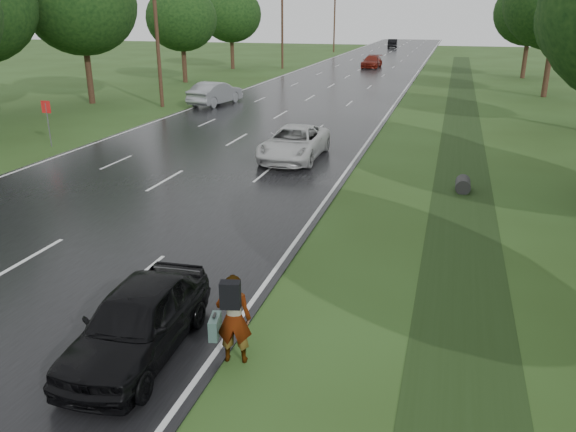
# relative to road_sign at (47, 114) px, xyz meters

# --- Properties ---
(ground) EXTENTS (220.00, 220.00, 0.00)m
(ground) POSITION_rel_road_sign_xyz_m (8.50, -12.00, -1.64)
(ground) COLOR #294217
(ground) RESTS_ON ground
(road) EXTENTS (14.00, 180.00, 0.04)m
(road) POSITION_rel_road_sign_xyz_m (8.50, 33.00, -1.62)
(road) COLOR black
(road) RESTS_ON ground
(edge_stripe_east) EXTENTS (0.12, 180.00, 0.01)m
(edge_stripe_east) POSITION_rel_road_sign_xyz_m (15.25, 33.00, -1.60)
(edge_stripe_east) COLOR silver
(edge_stripe_east) RESTS_ON road
(edge_stripe_west) EXTENTS (0.12, 180.00, 0.01)m
(edge_stripe_west) POSITION_rel_road_sign_xyz_m (1.75, 33.00, -1.60)
(edge_stripe_west) COLOR silver
(edge_stripe_west) RESTS_ON road
(center_line) EXTENTS (0.12, 180.00, 0.01)m
(center_line) POSITION_rel_road_sign_xyz_m (8.50, 33.00, -1.60)
(center_line) COLOR silver
(center_line) RESTS_ON road
(drainage_ditch) EXTENTS (2.20, 120.00, 0.56)m
(drainage_ditch) POSITION_rel_road_sign_xyz_m (20.00, 6.71, -1.61)
(drainage_ditch) COLOR #1D3213
(drainage_ditch) RESTS_ON ground
(road_sign) EXTENTS (0.50, 0.06, 2.30)m
(road_sign) POSITION_rel_road_sign_xyz_m (0.00, 0.00, 0.00)
(road_sign) COLOR slate
(road_sign) RESTS_ON ground
(utility_pole_mid) EXTENTS (1.60, 0.26, 10.00)m
(utility_pole_mid) POSITION_rel_road_sign_xyz_m (-0.70, 13.00, 3.55)
(utility_pole_mid) COLOR #392517
(utility_pole_mid) RESTS_ON ground
(utility_pole_far) EXTENTS (1.60, 0.26, 10.00)m
(utility_pole_far) POSITION_rel_road_sign_xyz_m (-0.70, 43.00, 3.55)
(utility_pole_far) COLOR #392517
(utility_pole_far) RESTS_ON ground
(utility_pole_distant) EXTENTS (1.60, 0.26, 10.00)m
(utility_pole_distant) POSITION_rel_road_sign_xyz_m (-0.70, 73.00, 3.55)
(utility_pole_distant) COLOR #392517
(utility_pole_distant) RESTS_ON ground
(tree_east_d) EXTENTS (8.00, 8.00, 10.76)m
(tree_east_d) POSITION_rel_road_sign_xyz_m (26.30, 26.00, 5.51)
(tree_east_d) COLOR #392517
(tree_east_d) RESTS_ON ground
(tree_east_f) EXTENTS (7.20, 7.20, 9.62)m
(tree_east_f) POSITION_rel_road_sign_xyz_m (26.00, 40.00, 4.73)
(tree_east_f) COLOR #392517
(tree_east_f) RESTS_ON ground
(tree_west_c) EXTENTS (7.80, 7.80, 10.43)m
(tree_west_c) POSITION_rel_road_sign_xyz_m (-6.50, 13.00, 5.27)
(tree_west_c) COLOR #392517
(tree_west_c) RESTS_ON ground
(tree_west_d) EXTENTS (6.60, 6.60, 8.80)m
(tree_west_d) POSITION_rel_road_sign_xyz_m (-5.70, 27.00, 4.18)
(tree_west_d) COLOR #392517
(tree_west_d) RESTS_ON ground
(tree_west_f) EXTENTS (7.00, 7.00, 9.29)m
(tree_west_f) POSITION_rel_road_sign_xyz_m (-6.30, 41.00, 4.49)
(tree_west_f) COLOR #392517
(tree_west_f) RESTS_ON ground
(pedestrian) EXTENTS (0.92, 0.70, 1.85)m
(pedestrian) POSITION_rel_road_sign_xyz_m (15.68, -14.77, -0.69)
(pedestrian) COLOR #A5998C
(pedestrian) RESTS_ON ground
(white_pickup) EXTENTS (2.44, 5.27, 1.46)m
(white_pickup) POSITION_rel_road_sign_xyz_m (12.52, 0.90, -0.87)
(white_pickup) COLOR silver
(white_pickup) RESTS_ON road
(dark_sedan) EXTENTS (1.92, 4.32, 1.44)m
(dark_sedan) POSITION_rel_road_sign_xyz_m (13.82, -15.09, -0.88)
(dark_sedan) COLOR black
(dark_sedan) RESTS_ON road
(silver_sedan) EXTENTS (2.56, 5.21, 1.64)m
(silver_sedan) POSITION_rel_road_sign_xyz_m (2.70, 14.76, -0.78)
(silver_sedan) COLOR gray
(silver_sedan) RESTS_ON road
(far_car_red) EXTENTS (2.18, 4.95, 1.41)m
(far_car_red) POSITION_rel_road_sign_xyz_m (9.50, 46.68, -0.89)
(far_car_red) COLOR maroon
(far_car_red) RESTS_ON road
(far_car_dark) EXTENTS (2.06, 4.93, 1.59)m
(far_car_dark) POSITION_rel_road_sign_xyz_m (7.50, 87.64, -0.81)
(far_car_dark) COLOR black
(far_car_dark) RESTS_ON road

